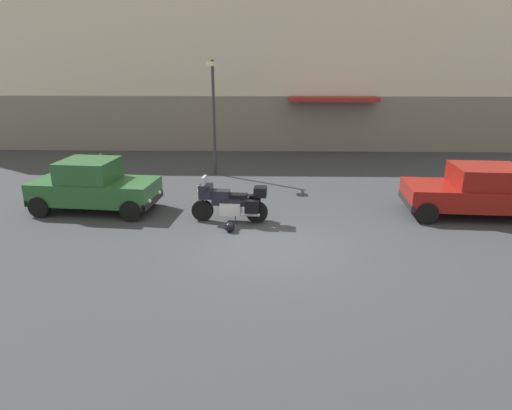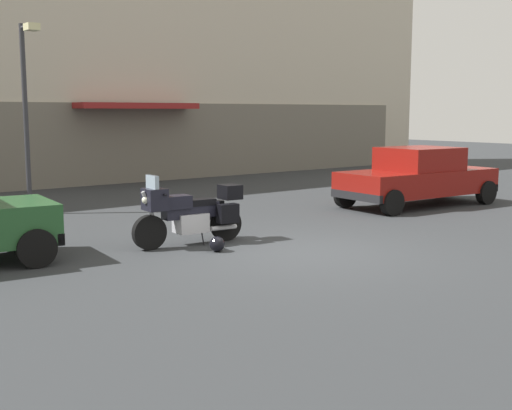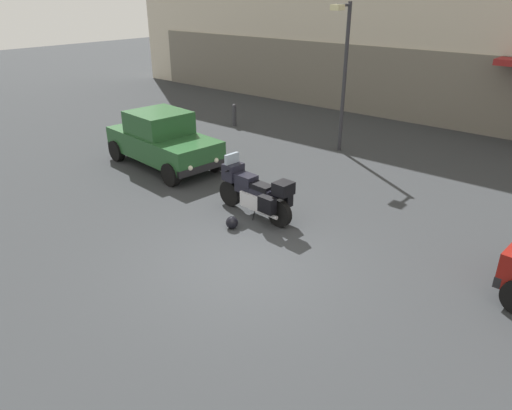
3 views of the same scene
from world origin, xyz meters
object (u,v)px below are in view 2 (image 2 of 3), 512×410
at_px(helmet, 217,244).
at_px(streetlamp_curbside, 27,99).
at_px(car_sedan_far, 418,177).
at_px(motorcycle, 191,212).

distance_m(helmet, streetlamp_curbside, 6.95).
height_order(car_sedan_far, streetlamp_curbside, streetlamp_curbside).
distance_m(car_sedan_far, streetlamp_curbside, 10.12).
bearing_deg(helmet, motorcycle, 91.53).
bearing_deg(motorcycle, streetlamp_curbside, -74.36).
height_order(helmet, car_sedan_far, car_sedan_far).
bearing_deg(streetlamp_curbside, car_sedan_far, -28.98).
bearing_deg(helmet, car_sedan_far, 11.36).
height_order(motorcycle, streetlamp_curbside, streetlamp_curbside).
xyz_separation_m(motorcycle, streetlamp_curbside, (-1.09, 5.50, 2.18)).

